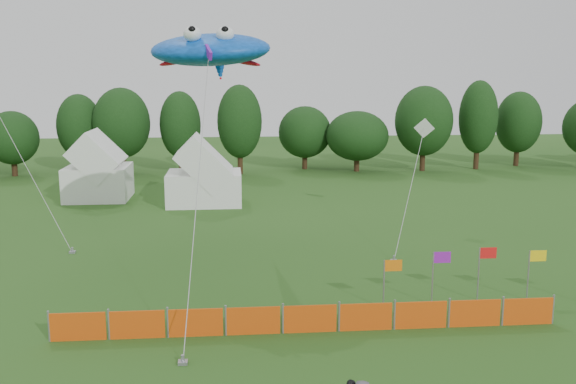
{
  "coord_description": "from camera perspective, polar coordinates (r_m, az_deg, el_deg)",
  "views": [
    {
      "loc": [
        -1.86,
        -14.55,
        8.98
      ],
      "look_at": [
        0.0,
        6.0,
        5.2
      ],
      "focal_mm": 40.0,
      "sensor_mm": 36.0,
      "label": 1
    }
  ],
  "objects": [
    {
      "name": "tent_right",
      "position": [
        45.4,
        -7.46,
        1.28
      ],
      "size": [
        5.24,
        4.19,
        3.7
      ],
      "color": "white",
      "rests_on": "ground"
    },
    {
      "name": "flag_row",
      "position": [
        26.76,
        17.12,
        -6.57
      ],
      "size": [
        8.73,
        0.6,
        2.19
      ],
      "color": "gray",
      "rests_on": "ground"
    },
    {
      "name": "treeline",
      "position": [
        59.77,
        -1.83,
        5.77
      ],
      "size": [
        104.57,
        8.78,
        8.36
      ],
      "color": "#382314",
      "rests_on": "ground"
    },
    {
      "name": "barrier_fence",
      "position": [
        23.06,
        1.95,
        -11.2
      ],
      "size": [
        17.9,
        0.06,
        1.0
      ],
      "color": "#D4470B",
      "rests_on": "ground"
    },
    {
      "name": "small_kite_dark",
      "position": [
        37.43,
        -23.05,
        3.74
      ],
      "size": [
        6.58,
        5.47,
        9.76
      ],
      "color": "black",
      "rests_on": "ground"
    },
    {
      "name": "stingray_kite",
      "position": [
        29.92,
        -6.87,
        12.37
      ],
      "size": [
        6.73,
        17.91,
        11.09
      ],
      "color": "blue",
      "rests_on": "ground"
    },
    {
      "name": "small_kite_white",
      "position": [
        37.24,
        11.39,
        2.81
      ],
      "size": [
        4.53,
        8.42,
        6.44
      ],
      "color": "silver",
      "rests_on": "ground"
    },
    {
      "name": "tent_left",
      "position": [
        48.81,
        -16.53,
        1.75
      ],
      "size": [
        4.53,
        4.53,
        4.0
      ],
      "color": "white",
      "rests_on": "ground"
    }
  ]
}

